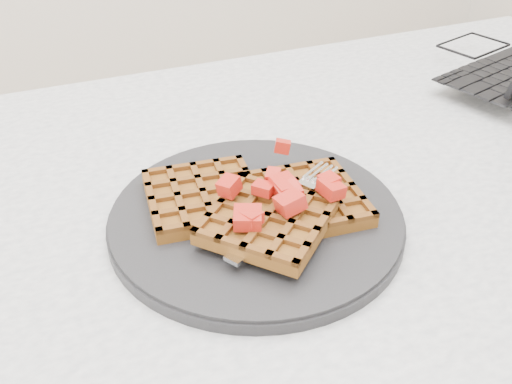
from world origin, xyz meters
TOP-DOWN VIEW (x-y plane):
  - table at (0.00, 0.00)m, footprint 1.20×0.80m
  - plate at (-0.14, -0.04)m, footprint 0.30×0.30m
  - waffles at (-0.14, -0.04)m, footprint 0.22×0.21m
  - strawberry_pile at (-0.14, -0.04)m, footprint 0.15×0.15m
  - fork at (-0.12, -0.06)m, footprint 0.17×0.11m

SIDE VIEW (x-z plane):
  - table at x=0.00m, z-range 0.26..1.01m
  - plate at x=-0.14m, z-range 0.75..0.77m
  - fork at x=-0.12m, z-range 0.77..0.78m
  - waffles at x=-0.14m, z-range 0.76..0.79m
  - strawberry_pile at x=-0.14m, z-range 0.79..0.82m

